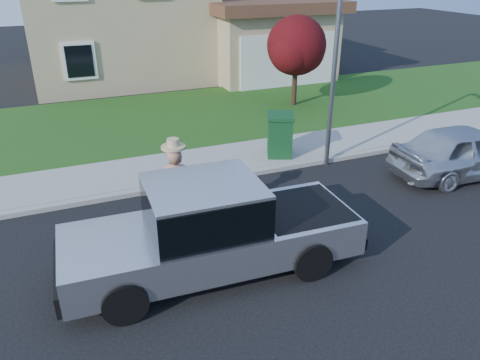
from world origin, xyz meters
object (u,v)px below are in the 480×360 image
object	(u,v)px
pickup_truck	(211,231)
ornamental_tree	(297,48)
trash_bin	(280,135)
street_lamp	(337,57)
woman	(176,187)
sedan	(467,151)

from	to	relation	value
pickup_truck	ornamental_tree	xyz separation A→B (m)	(6.58, 8.97, 1.43)
ornamental_tree	trash_bin	world-z (taller)	ornamental_tree
street_lamp	woman	bearing A→B (deg)	-170.49
woman	sedan	distance (m)	7.87
woman	street_lamp	xyz separation A→B (m)	(4.85, 1.69, 2.05)
pickup_truck	street_lamp	bearing A→B (deg)	38.71
woman	ornamental_tree	xyz separation A→B (m)	(6.76, 7.23, 1.30)
trash_bin	sedan	bearing A→B (deg)	-11.69
trash_bin	street_lamp	xyz separation A→B (m)	(1.09, -0.91, 2.25)
pickup_truck	street_lamp	xyz separation A→B (m)	(4.67, 3.43, 2.18)
pickup_truck	street_lamp	world-z (taller)	street_lamp
pickup_truck	trash_bin	xyz separation A→B (m)	(3.58, 4.34, -0.08)
sedan	pickup_truck	bearing A→B (deg)	104.69
sedan	ornamental_tree	distance (m)	7.74
sedan	street_lamp	world-z (taller)	street_lamp
pickup_truck	sedan	distance (m)	7.82
pickup_truck	sedan	size ratio (longest dim) A/B	1.36
sedan	street_lamp	bearing A→B (deg)	60.79
ornamental_tree	sedan	bearing A→B (deg)	-81.64
trash_bin	street_lamp	distance (m)	2.66
woman	trash_bin	bearing A→B (deg)	-124.53
pickup_truck	ornamental_tree	world-z (taller)	ornamental_tree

